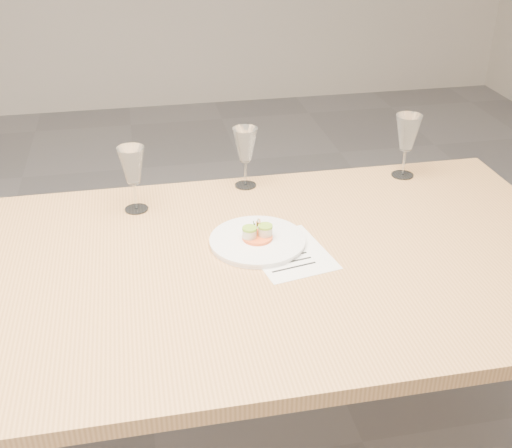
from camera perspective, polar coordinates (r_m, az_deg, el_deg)
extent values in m
cube|color=tan|center=(1.66, -10.66, -4.82)|extent=(2.40, 1.00, 0.04)
cylinder|color=tan|center=(2.44, 16.60, -3.99)|extent=(0.07, 0.07, 0.71)
cylinder|color=white|center=(1.73, 0.13, -1.56)|extent=(0.26, 0.26, 0.01)
cylinder|color=white|center=(1.73, 0.13, -1.39)|extent=(0.26, 0.26, 0.01)
cylinder|color=orange|center=(1.73, 0.13, -1.22)|extent=(0.08, 0.08, 0.01)
cylinder|color=beige|center=(1.71, -0.58, -0.83)|extent=(0.04, 0.04, 0.02)
cylinder|color=beige|center=(1.72, 0.83, -0.63)|extent=(0.04, 0.04, 0.02)
cylinder|color=#91BC34|center=(1.71, -0.58, -0.40)|extent=(0.04, 0.04, 0.01)
cylinder|color=#91BC34|center=(1.72, 0.84, -0.20)|extent=(0.04, 0.04, 0.01)
cylinder|color=#D0C86F|center=(1.70, 2.06, -1.86)|extent=(0.04, 0.04, 0.00)
cube|color=white|center=(1.70, 2.93, -2.57)|extent=(0.23, 0.28, 0.00)
cube|color=black|center=(1.76, 1.23, -1.27)|extent=(0.08, 0.02, 0.00)
cube|color=black|center=(1.74, 1.57, -1.67)|extent=(0.12, 0.03, 0.00)
cube|color=black|center=(1.72, 1.92, -2.09)|extent=(0.12, 0.03, 0.00)
cube|color=black|center=(1.68, 2.64, -2.95)|extent=(0.12, 0.03, 0.00)
cube|color=black|center=(1.66, 3.02, -3.39)|extent=(0.12, 0.03, 0.00)
cube|color=black|center=(1.64, 3.40, -3.85)|extent=(0.12, 0.03, 0.00)
cylinder|color=white|center=(1.94, -10.57, 1.31)|extent=(0.07, 0.07, 0.00)
cylinder|color=white|center=(1.92, -10.69, 2.48)|extent=(0.01, 0.01, 0.08)
cone|color=white|center=(1.88, -10.96, 5.13)|extent=(0.08, 0.08, 0.11)
cylinder|color=white|center=(2.05, -0.94, 3.47)|extent=(0.07, 0.07, 0.00)
cylinder|color=white|center=(2.03, -0.95, 4.57)|extent=(0.01, 0.01, 0.08)
cone|color=white|center=(2.00, -0.97, 7.05)|extent=(0.08, 0.08, 0.11)
cylinder|color=white|center=(2.18, 12.88, 4.27)|extent=(0.07, 0.07, 0.00)
cylinder|color=white|center=(2.16, 13.01, 5.39)|extent=(0.01, 0.01, 0.09)
cone|color=white|center=(2.12, 13.32, 7.91)|extent=(0.08, 0.08, 0.12)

